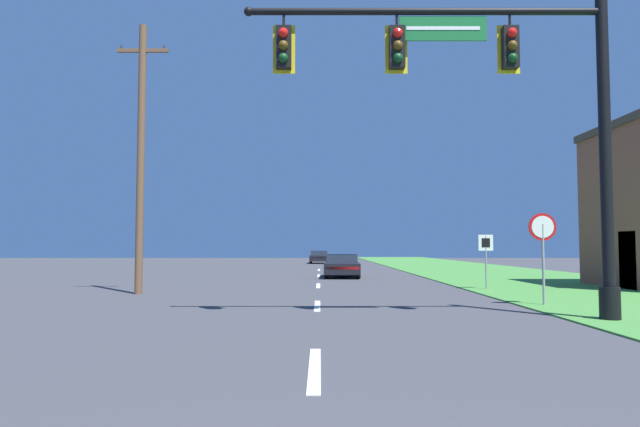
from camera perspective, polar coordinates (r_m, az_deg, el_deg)
grass_verge_right at (r=33.40m, az=18.42°, el=-5.91°), size 10.00×110.00×0.04m
road_center_line at (r=23.74m, az=-0.05°, el=-7.23°), size 0.16×34.80×0.01m
signal_mast at (r=13.56m, az=18.28°, el=10.38°), size 8.26×0.47×7.74m
car_ahead at (r=30.41m, az=2.34°, el=-5.24°), size 1.98×4.50×1.19m
far_car at (r=55.65m, az=0.03°, el=-4.38°), size 1.82×4.62×1.19m
stop_sign at (r=16.82m, az=21.50°, el=-2.27°), size 0.76×0.07×2.50m
route_sign_post at (r=22.41m, az=16.37°, el=-3.44°), size 0.55×0.06×2.03m
utility_pole_near at (r=20.83m, az=-17.36°, el=5.75°), size 1.80×0.26×9.39m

